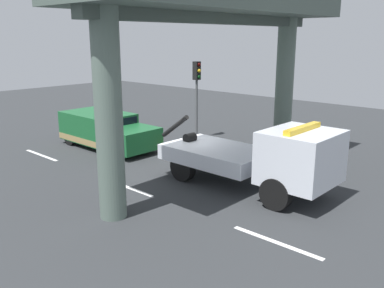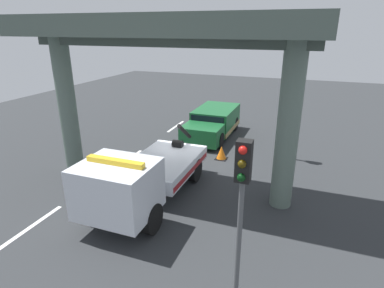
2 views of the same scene
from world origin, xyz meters
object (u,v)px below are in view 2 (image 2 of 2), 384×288
at_px(traffic_light_far, 242,189).
at_px(towed_van_green, 213,123).
at_px(tow_truck_white, 141,178).
at_px(traffic_cone_orange, 221,153).
at_px(traffic_light_near, 284,101).

bearing_deg(traffic_light_far, towed_van_green, -160.39).
relative_size(tow_truck_white, towed_van_green, 1.39).
bearing_deg(traffic_cone_orange, traffic_light_far, 17.92).
bearing_deg(traffic_cone_orange, traffic_light_near, 114.89).
height_order(towed_van_green, traffic_cone_orange, towed_van_green).
xyz_separation_m(traffic_light_near, traffic_light_far, (9.50, -0.00, 0.10)).
bearing_deg(tow_truck_white, traffic_light_far, 55.40).
bearing_deg(tow_truck_white, traffic_cone_orange, 164.76).
height_order(traffic_light_far, traffic_cone_orange, traffic_light_far).
relative_size(towed_van_green, traffic_cone_orange, 7.75).
relative_size(traffic_light_near, traffic_light_far, 0.96).
bearing_deg(traffic_light_far, traffic_cone_orange, -162.08).
bearing_deg(traffic_light_near, traffic_cone_orange, -65.11).
height_order(traffic_light_near, traffic_light_far, traffic_light_far).
relative_size(traffic_light_far, traffic_cone_orange, 6.05).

